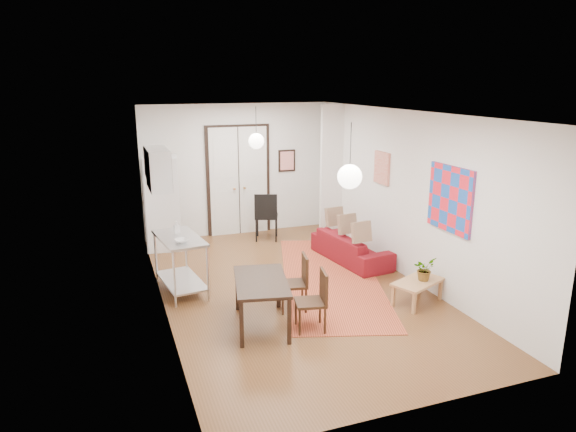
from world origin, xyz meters
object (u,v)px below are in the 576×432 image
object	(u,v)px
dining_chair_far	(308,295)
black_side_chair	(265,211)
coffee_table	(418,284)
kitchen_counter	(180,256)
dining_table	(261,285)
dining_chair_near	(291,277)
sofa	(351,247)
fridge	(162,203)

from	to	relation	value
dining_chair_far	black_side_chair	world-z (taller)	black_side_chair
coffee_table	kitchen_counter	xyz separation A→B (m)	(-3.39, 1.73, 0.28)
dining_table	coffee_table	bearing A→B (deg)	-2.17
kitchen_counter	dining_chair_near	size ratio (longest dim) A/B	1.51
sofa	coffee_table	distance (m)	2.11
coffee_table	kitchen_counter	bearing A→B (deg)	152.98
fridge	dining_chair_far	size ratio (longest dim) A/B	2.23
fridge	black_side_chair	size ratio (longest dim) A/B	1.82
dining_chair_far	sofa	bearing A→B (deg)	153.09
sofa	dining_table	xyz separation A→B (m)	(-2.42, -2.01, 0.35)
sofa	dining_chair_near	xyz separation A→B (m)	(-1.82, -1.58, 0.22)
kitchen_counter	dining_table	world-z (taller)	kitchen_counter
dining_chair_near	dining_chair_far	distance (m)	0.70
kitchen_counter	dining_chair_far	size ratio (longest dim) A/B	1.51
fridge	dining_chair_near	world-z (taller)	fridge
sofa	fridge	distance (m)	3.92
dining_chair_near	dining_table	bearing A→B (deg)	-42.50
coffee_table	kitchen_counter	size ratio (longest dim) A/B	0.74
dining_table	dining_chair_near	xyz separation A→B (m)	(0.60, 0.43, -0.12)
black_side_chair	dining_chair_far	bearing A→B (deg)	101.11
coffee_table	dining_chair_far	distance (m)	1.92
coffee_table	dining_chair_near	distance (m)	1.98
sofa	black_side_chair	bearing A→B (deg)	21.17
sofa	dining_chair_far	world-z (taller)	dining_chair_far
kitchen_counter	fridge	size ratio (longest dim) A/B	0.67
black_side_chair	coffee_table	bearing A→B (deg)	126.82
kitchen_counter	black_side_chair	world-z (taller)	black_side_chair
coffee_table	dining_chair_far	bearing A→B (deg)	-174.87
fridge	dining_chair_near	xyz separation A→B (m)	(1.47, -3.60, -0.46)
fridge	black_side_chair	xyz separation A→B (m)	(2.18, -0.03, -0.34)
sofa	black_side_chair	world-z (taller)	black_side_chair
coffee_table	kitchen_counter	distance (m)	3.81
fridge	black_side_chair	distance (m)	2.20
dining_chair_far	black_side_chair	size ratio (longest dim) A/B	0.81
dining_table	kitchen_counter	bearing A→B (deg)	118.33
fridge	dining_chair_near	distance (m)	3.91
dining_table	dining_chair_near	distance (m)	0.75
dining_chair_near	black_side_chair	xyz separation A→B (m)	(0.70, 3.57, 0.13)
dining_table	sofa	bearing A→B (deg)	39.80
dining_chair_near	dining_chair_far	size ratio (longest dim) A/B	1.00
coffee_table	fridge	xyz separation A→B (m)	(-3.38, 4.12, 0.63)
kitchen_counter	dining_chair_far	bearing A→B (deg)	-60.06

